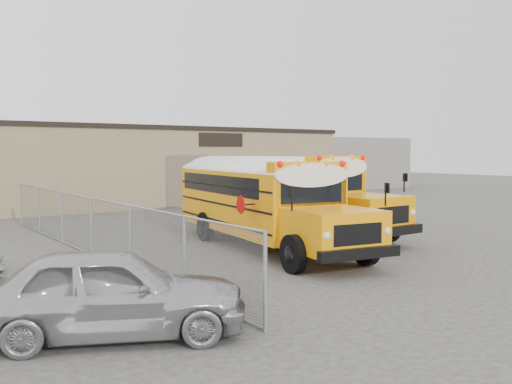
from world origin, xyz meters
TOP-DOWN VIEW (x-y plane):
  - ground at (0.00, 0.00)m, footprint 120.00×120.00m
  - warehouse at (-0.00, 19.99)m, footprint 30.20×10.20m
  - chainlink_fence at (-6.00, 3.00)m, footprint 0.07×18.07m
  - distant_building_right at (24.00, 24.00)m, footprint 10.00×8.00m
  - school_bus_left at (0.12, 7.47)m, footprint 3.86×10.26m
  - school_bus_right at (1.56, 10.25)m, footprint 3.31×10.62m
  - tarp_bundle at (-0.36, -0.14)m, footprint 1.14×1.09m
  - car_silver at (-8.33, -4.70)m, footprint 4.97×3.64m

SIDE VIEW (x-z plane):
  - ground at x=0.00m, z-range 0.00..0.00m
  - tarp_bundle at x=-0.36m, z-range 0.02..1.35m
  - car_silver at x=-8.33m, z-range 0.00..1.57m
  - chainlink_fence at x=-6.00m, z-range 0.00..1.80m
  - school_bus_left at x=0.12m, z-range 0.23..3.16m
  - school_bus_right at x=1.56m, z-range 0.24..3.32m
  - distant_building_right at x=24.00m, z-range 0.00..4.40m
  - warehouse at x=0.00m, z-range 0.04..4.71m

